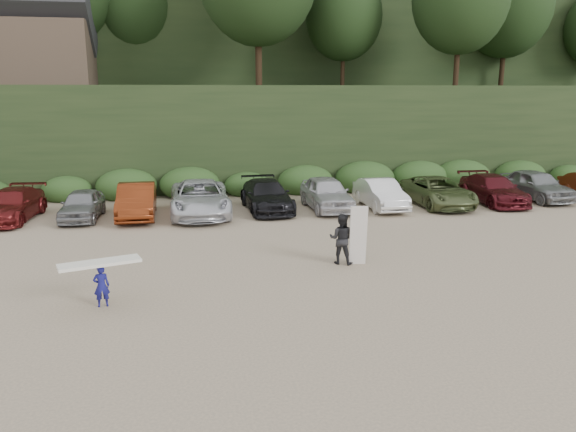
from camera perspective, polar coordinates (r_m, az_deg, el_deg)
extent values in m
plane|color=tan|center=(17.42, -2.78, -6.48)|extent=(120.00, 120.00, 0.00)
cube|color=black|center=(38.49, -7.05, 8.49)|extent=(80.00, 14.00, 6.00)
cube|color=black|center=(56.42, -8.23, 14.82)|extent=(90.00, 30.00, 16.00)
ellipsoid|color=black|center=(38.76, -7.39, 20.37)|extent=(66.00, 12.00, 10.00)
cube|color=#2B491E|center=(31.29, -7.18, 3.14)|extent=(46.20, 2.00, 1.20)
cube|color=brown|center=(41.61, -24.72, 14.67)|extent=(8.00, 6.00, 4.00)
imported|color=maroon|center=(27.96, -26.26, 1.01)|extent=(2.34, 4.97, 1.40)
imported|color=gray|center=(26.95, -20.19, 1.10)|extent=(1.73, 4.02, 1.35)
imported|color=maroon|center=(26.59, -15.12, 1.50)|extent=(1.76, 4.73, 1.54)
imported|color=silver|center=(26.47, -8.94, 1.80)|extent=(2.73, 5.81, 1.61)
imported|color=black|center=(27.22, -2.19, 2.08)|extent=(2.33, 5.13, 1.45)
imported|color=silver|center=(27.51, 3.94, 2.33)|extent=(2.06, 4.77, 1.60)
imported|color=white|center=(28.06, 9.37, 2.23)|extent=(1.63, 4.41, 1.44)
imported|color=#59673C|center=(29.32, 14.94, 2.41)|extent=(2.59, 5.27, 1.44)
imported|color=#521219|center=(30.84, 20.12, 2.55)|extent=(2.10, 4.99, 1.44)
imported|color=gray|center=(32.66, 23.88, 2.91)|extent=(2.28, 4.84, 1.60)
imported|color=navy|center=(15.95, -18.42, -6.76)|extent=(0.46, 0.34, 1.16)
cube|color=white|center=(15.75, -18.58, -4.54)|extent=(2.19, 1.21, 0.08)
imported|color=black|center=(18.84, 5.45, -2.32)|extent=(1.03, 0.95, 1.71)
cube|color=silver|center=(18.70, 7.14, -1.98)|extent=(0.59, 0.35, 2.02)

